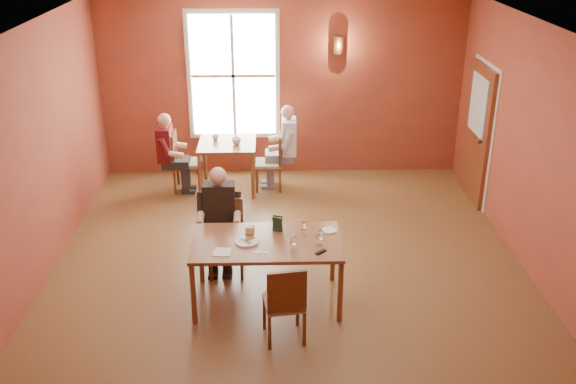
{
  "coord_description": "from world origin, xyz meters",
  "views": [
    {
      "loc": [
        -0.21,
        -6.9,
        4.19
      ],
      "look_at": [
        0.0,
        0.2,
        1.05
      ],
      "focal_mm": 40.0,
      "sensor_mm": 36.0,
      "label": 1
    }
  ],
  "objects_px": {
    "chair_empty": "(284,301)",
    "diner_main": "(226,228)",
    "chair_diner_main": "(226,239)",
    "chair_diner_white": "(268,162)",
    "diner_maroon": "(185,153)",
    "second_table": "(228,166)",
    "diner_white": "(270,150)",
    "chair_diner_maroon": "(187,161)",
    "main_table": "(267,271)"
  },
  "relations": [
    {
      "from": "chair_empty",
      "to": "diner_main",
      "type": "bearing_deg",
      "value": 108.53
    },
    {
      "from": "chair_diner_main",
      "to": "chair_diner_white",
      "type": "distance_m",
      "value": 2.7
    },
    {
      "from": "chair_diner_main",
      "to": "diner_maroon",
      "type": "height_order",
      "value": "diner_maroon"
    },
    {
      "from": "second_table",
      "to": "diner_white",
      "type": "bearing_deg",
      "value": 0.0
    },
    {
      "from": "chair_diner_maroon",
      "to": "chair_empty",
      "type": "bearing_deg",
      "value": 20.0
    },
    {
      "from": "main_table",
      "to": "second_table",
      "type": "distance_m",
      "value": 3.36
    },
    {
      "from": "main_table",
      "to": "chair_diner_maroon",
      "type": "bearing_deg",
      "value": 111.21
    },
    {
      "from": "second_table",
      "to": "chair_diner_maroon",
      "type": "xyz_separation_m",
      "value": [
        -0.65,
        0.0,
        0.09
      ]
    },
    {
      "from": "diner_white",
      "to": "chair_diner_maroon",
      "type": "distance_m",
      "value": 1.34
    },
    {
      "from": "diner_white",
      "to": "diner_maroon",
      "type": "relative_size",
      "value": 1.05
    },
    {
      "from": "main_table",
      "to": "chair_empty",
      "type": "relative_size",
      "value": 1.84
    },
    {
      "from": "chair_diner_maroon",
      "to": "diner_white",
      "type": "bearing_deg",
      "value": 90.0
    },
    {
      "from": "chair_diner_maroon",
      "to": "diner_maroon",
      "type": "distance_m",
      "value": 0.15
    },
    {
      "from": "chair_diner_maroon",
      "to": "chair_diner_main",
      "type": "bearing_deg",
      "value": 16.42
    },
    {
      "from": "second_table",
      "to": "diner_maroon",
      "type": "xyz_separation_m",
      "value": [
        -0.68,
        0.0,
        0.24
      ]
    },
    {
      "from": "diner_main",
      "to": "second_table",
      "type": "relative_size",
      "value": 1.42
    },
    {
      "from": "chair_diner_main",
      "to": "chair_empty",
      "type": "distance_m",
      "value": 1.51
    },
    {
      "from": "chair_diner_main",
      "to": "diner_main",
      "type": "height_order",
      "value": "diner_main"
    },
    {
      "from": "main_table",
      "to": "diner_white",
      "type": "relative_size",
      "value": 1.26
    },
    {
      "from": "diner_main",
      "to": "chair_empty",
      "type": "bearing_deg",
      "value": 117.09
    },
    {
      "from": "diner_main",
      "to": "second_table",
      "type": "height_order",
      "value": "diner_main"
    },
    {
      "from": "chair_diner_main",
      "to": "second_table",
      "type": "xyz_separation_m",
      "value": [
        -0.13,
        2.65,
        -0.07
      ]
    },
    {
      "from": "chair_diner_white",
      "to": "chair_diner_maroon",
      "type": "height_order",
      "value": "chair_diner_maroon"
    },
    {
      "from": "diner_white",
      "to": "diner_maroon",
      "type": "xyz_separation_m",
      "value": [
        -1.36,
        0.0,
        -0.03
      ]
    },
    {
      "from": "diner_white",
      "to": "diner_maroon",
      "type": "bearing_deg",
      "value": 90.0
    },
    {
      "from": "chair_diner_white",
      "to": "diner_white",
      "type": "relative_size",
      "value": 0.7
    },
    {
      "from": "second_table",
      "to": "diner_white",
      "type": "height_order",
      "value": "diner_white"
    },
    {
      "from": "main_table",
      "to": "diner_white",
      "type": "distance_m",
      "value": 3.31
    },
    {
      "from": "diner_main",
      "to": "chair_diner_maroon",
      "type": "distance_m",
      "value": 2.8
    },
    {
      "from": "main_table",
      "to": "chair_empty",
      "type": "height_order",
      "value": "chair_empty"
    },
    {
      "from": "chair_diner_maroon",
      "to": "second_table",
      "type": "bearing_deg",
      "value": 90.0
    },
    {
      "from": "chair_diner_main",
      "to": "chair_diner_white",
      "type": "xyz_separation_m",
      "value": [
        0.52,
        2.65,
        -0.0
      ]
    },
    {
      "from": "chair_empty",
      "to": "diner_maroon",
      "type": "relative_size",
      "value": 0.72
    },
    {
      "from": "diner_main",
      "to": "chair_empty",
      "type": "distance_m",
      "value": 1.5
    },
    {
      "from": "diner_maroon",
      "to": "diner_main",
      "type": "bearing_deg",
      "value": 16.83
    },
    {
      "from": "chair_empty",
      "to": "second_table",
      "type": "height_order",
      "value": "chair_empty"
    },
    {
      "from": "diner_main",
      "to": "diner_white",
      "type": "relative_size",
      "value": 0.96
    },
    {
      "from": "main_table",
      "to": "second_table",
      "type": "xyz_separation_m",
      "value": [
        -0.63,
        3.3,
        0.0
      ]
    },
    {
      "from": "chair_diner_white",
      "to": "chair_diner_maroon",
      "type": "bearing_deg",
      "value": 90.0
    },
    {
      "from": "chair_diner_maroon",
      "to": "main_table",
      "type": "bearing_deg",
      "value": 21.21
    },
    {
      "from": "diner_main",
      "to": "diner_white",
      "type": "height_order",
      "value": "diner_white"
    },
    {
      "from": "chair_diner_white",
      "to": "second_table",
      "type": "bearing_deg",
      "value": 90.0
    },
    {
      "from": "second_table",
      "to": "chair_diner_maroon",
      "type": "relative_size",
      "value": 0.93
    },
    {
      "from": "diner_main",
      "to": "chair_empty",
      "type": "xyz_separation_m",
      "value": [
        0.68,
        -1.32,
        -0.18
      ]
    },
    {
      "from": "chair_diner_white",
      "to": "diner_maroon",
      "type": "xyz_separation_m",
      "value": [
        -1.33,
        0.0,
        0.17
      ]
    },
    {
      "from": "diner_white",
      "to": "chair_diner_white",
      "type": "bearing_deg",
      "value": 90.0
    },
    {
      "from": "second_table",
      "to": "main_table",
      "type": "bearing_deg",
      "value": -79.18
    },
    {
      "from": "diner_main",
      "to": "diner_white",
      "type": "xyz_separation_m",
      "value": [
        0.55,
        2.68,
        0.02
      ]
    },
    {
      "from": "chair_diner_main",
      "to": "chair_diner_maroon",
      "type": "height_order",
      "value": "chair_diner_maroon"
    },
    {
      "from": "main_table",
      "to": "chair_diner_main",
      "type": "distance_m",
      "value": 0.82
    }
  ]
}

